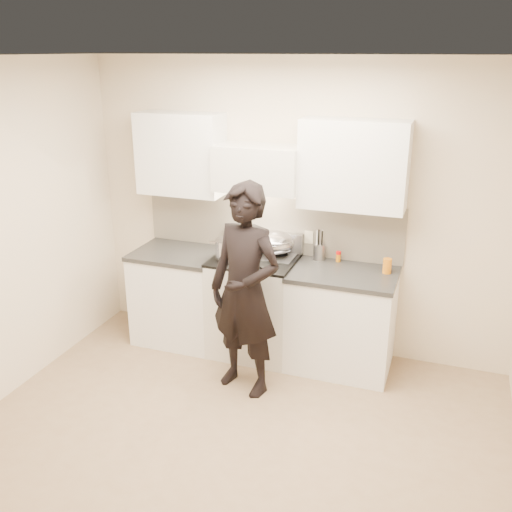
# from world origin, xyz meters

# --- Properties ---
(ground_plane) EXTENTS (4.00, 4.00, 0.00)m
(ground_plane) POSITION_xyz_m (0.00, 0.00, 0.00)
(ground_plane) COLOR #8B7459
(room_shell) EXTENTS (4.04, 3.54, 2.70)m
(room_shell) POSITION_xyz_m (-0.06, 0.37, 1.60)
(room_shell) COLOR beige
(room_shell) RESTS_ON ground
(stove) EXTENTS (0.76, 0.65, 0.96)m
(stove) POSITION_xyz_m (-0.30, 1.42, 0.47)
(stove) COLOR silver
(stove) RESTS_ON ground
(counter_right) EXTENTS (0.92, 0.67, 0.92)m
(counter_right) POSITION_xyz_m (0.53, 1.43, 0.46)
(counter_right) COLOR white
(counter_right) RESTS_ON ground
(counter_left) EXTENTS (0.82, 0.67, 0.92)m
(counter_left) POSITION_xyz_m (-1.08, 1.43, 0.46)
(counter_left) COLOR white
(counter_left) RESTS_ON ground
(wok) EXTENTS (0.40, 0.49, 0.32)m
(wok) POSITION_xyz_m (-0.16, 1.57, 1.07)
(wok) COLOR #B5B4C2
(wok) RESTS_ON stove
(stock_pot) EXTENTS (0.36, 0.34, 0.17)m
(stock_pot) POSITION_xyz_m (-0.50, 1.33, 1.05)
(stock_pot) COLOR #B5B4C2
(stock_pot) RESTS_ON stove
(utensil_crock) EXTENTS (0.11, 0.11, 0.28)m
(utensil_crock) POSITION_xyz_m (0.25, 1.65, 1.01)
(utensil_crock) COLOR #A5A4A9
(utensil_crock) RESTS_ON counter_right
(spice_jar) EXTENTS (0.04, 0.04, 0.10)m
(spice_jar) POSITION_xyz_m (0.43, 1.66, 0.97)
(spice_jar) COLOR #CB740C
(spice_jar) RESTS_ON counter_right
(oil_glass) EXTENTS (0.07, 0.07, 0.13)m
(oil_glass) POSITION_xyz_m (0.88, 1.52, 0.99)
(oil_glass) COLOR #CD6E0E
(oil_glass) RESTS_ON counter_right
(person) EXTENTS (0.75, 0.59, 1.79)m
(person) POSITION_xyz_m (-0.16, 0.80, 0.89)
(person) COLOR black
(person) RESTS_ON ground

